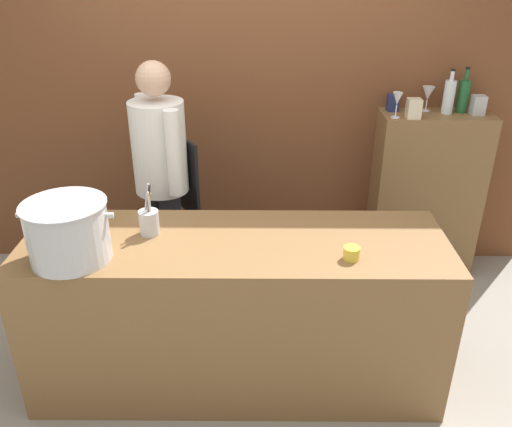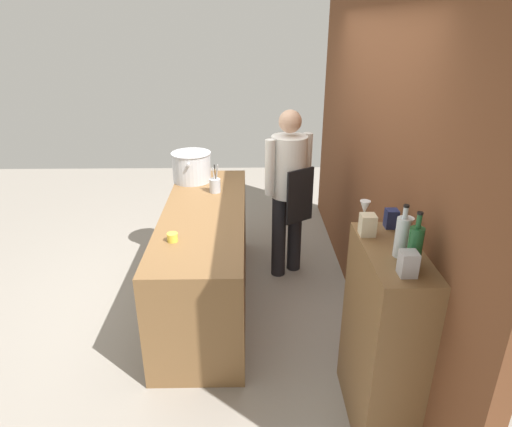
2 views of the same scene
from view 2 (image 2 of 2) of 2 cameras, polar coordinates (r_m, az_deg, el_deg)
The scene contains 15 objects.
ground_plane at distance 4.28m, azimuth -6.12°, elevation -10.77°, with size 8.00×8.00×0.00m, color gray.
brick_back_panel at distance 3.78m, azimuth 14.77°, elevation 8.90°, with size 4.40×0.10×3.00m, color brown.
prep_counter at distance 4.05m, azimuth -6.40°, elevation -5.51°, with size 2.19×0.70×0.90m, color brown.
bar_cabinet at distance 2.94m, azimuth 15.69°, elevation -15.17°, with size 0.76×0.32×1.23m, color brown.
chef at distance 4.29m, azimuth 4.17°, elevation 3.86°, with size 0.41×0.46×1.66m.
stockpot_large at distance 4.54m, azimuth -8.18°, elevation 5.91°, with size 0.45×0.40×0.29m.
utensil_crock at distance 4.23m, azimuth -5.24°, elevation 3.65°, with size 0.10×0.10×0.28m.
butter_jar at distance 3.35m, azimuth -10.58°, elevation -3.00°, with size 0.08×0.08×0.06m, color yellow.
wine_bottle_green at distance 2.43m, azimuth 19.58°, elevation -3.91°, with size 0.08×0.08×0.30m.
wine_bottle_clear at distance 2.51m, azimuth 18.09°, elevation -2.77°, with size 0.08×0.08×0.30m.
wine_glass_wide at distance 2.80m, azimuth 13.66°, elevation 0.63°, with size 0.07×0.07×0.17m.
wine_glass_short at distance 2.63m, azimuth 18.51°, elevation -1.53°, with size 0.08×0.08×0.17m.
spice_tin_silver at distance 2.36m, azimuth 18.79°, elevation -6.06°, with size 0.09×0.09×0.13m, color #B2B2B7.
spice_tin_navy at distance 2.86m, azimuth 16.83°, elevation -0.62°, with size 0.07×0.07×0.12m, color navy.
spice_tin_cream at distance 2.72m, azimuth 14.01°, elevation -1.41°, with size 0.09×0.09×0.13m, color beige.
Camera 2 is at (3.52, 0.38, 2.41)m, focal length 31.44 mm.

